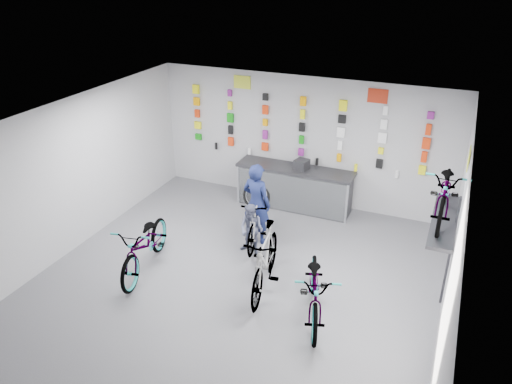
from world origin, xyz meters
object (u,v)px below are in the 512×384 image
at_px(bike_center, 265,260).
at_px(bike_right, 316,289).
at_px(bike_service, 258,219).
at_px(clerk, 257,203).
at_px(bike_left, 145,245).
at_px(counter, 294,188).
at_px(customer, 251,229).

distance_m(bike_center, bike_right, 1.09).
height_order(bike_service, clerk, clerk).
distance_m(bike_left, bike_service, 2.31).
xyz_separation_m(counter, bike_left, (-1.71, -3.49, 0.05)).
bearing_deg(bike_center, clerk, 108.78).
bearing_deg(counter, bike_right, -65.85).
distance_m(bike_center, bike_service, 1.59).
height_order(counter, bike_right, bike_right).
distance_m(bike_center, customer, 1.19).
xyz_separation_m(bike_left, customer, (1.58, 1.30, -0.01)).
distance_m(counter, customer, 2.19).
bearing_deg(bike_right, bike_center, 143.00).
bearing_deg(bike_right, counter, 96.37).
bearing_deg(bike_center, bike_left, 178.97).
bearing_deg(counter, bike_service, -96.02).
bearing_deg(bike_service, bike_left, -141.87).
relative_size(counter, bike_center, 1.38).
relative_size(clerk, customer, 1.62).
distance_m(counter, clerk, 1.76).
relative_size(bike_left, clerk, 1.20).
relative_size(bike_left, bike_center, 1.04).
bearing_deg(bike_left, counter, 52.07).
relative_size(bike_center, bike_right, 0.99).
height_order(bike_right, clerk, clerk).
bearing_deg(counter, customer, -93.48).
distance_m(bike_center, clerk, 1.67).
height_order(counter, clerk, clerk).
relative_size(bike_right, bike_service, 1.12).
relative_size(counter, customer, 2.56).
relative_size(bike_right, customer, 1.88).
bearing_deg(bike_right, bike_left, 161.72).
bearing_deg(customer, bike_service, 103.14).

